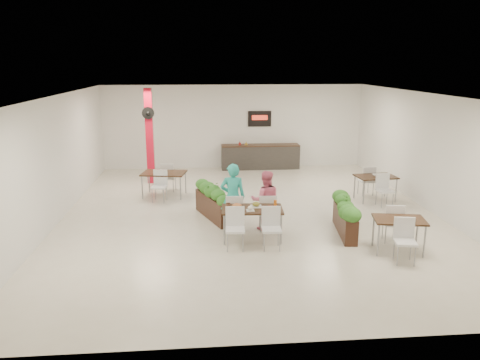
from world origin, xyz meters
name	(u,v)px	position (x,y,z in m)	size (l,w,h in m)	color
ground	(250,215)	(0.00, 0.00, 0.00)	(12.00, 12.00, 0.00)	beige
room_shell	(251,142)	(0.00, 0.00, 2.01)	(10.10, 12.10, 3.22)	white
red_column	(150,135)	(-3.00, 3.79, 1.64)	(0.40, 0.41, 3.20)	red
service_counter	(260,156)	(1.00, 5.65, 0.49)	(3.00, 0.64, 2.20)	#2C2927
main_table	(252,213)	(-0.17, -1.79, 0.64)	(1.45, 1.69, 0.92)	black
diner_man	(233,197)	(-0.56, -1.14, 0.84)	(0.61, 0.40, 1.68)	teal
diner_woman	(265,200)	(0.24, -1.14, 0.74)	(0.72, 0.56, 1.48)	pink
planter_left	(213,200)	(-1.02, -0.20, 0.51)	(0.92, 1.82, 1.00)	black
planter_right	(345,214)	(2.11, -1.60, 0.49)	(0.58, 1.85, 0.97)	black
side_table_a	(164,176)	(-2.44, 2.06, 0.64)	(1.43, 1.67, 0.92)	black
side_table_b	(376,180)	(3.86, 1.05, 0.62)	(1.21, 1.66, 0.92)	black
side_table_c	(399,225)	(2.92, -2.80, 0.61)	(1.18, 1.67, 0.92)	black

